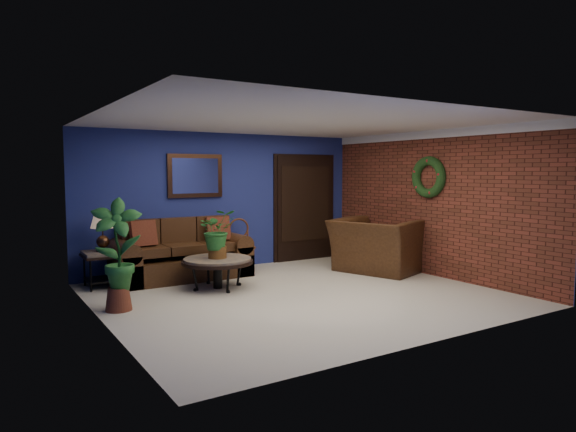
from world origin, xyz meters
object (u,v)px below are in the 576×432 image
end_table (104,260)px  side_chair (240,241)px  coffee_table (218,262)px  sofa (180,258)px  table_lamp (103,227)px  armchair (378,245)px

end_table → side_chair: bearing=1.6°
coffee_table → end_table: size_ratio=1.78×
sofa → side_chair: (1.15, 0.03, 0.21)m
table_lamp → armchair: (4.45, -1.34, -0.47)m
sofa → table_lamp: bearing=-178.4°
coffee_table → armchair: armchair is taller
sofa → coffee_table: (0.21, -1.06, 0.08)m
armchair → sofa: bearing=47.4°
coffee_table → side_chair: bearing=49.1°
end_table → side_chair: side_chair is taller
table_lamp → armchair: bearing=-16.7°
end_table → table_lamp: (-0.00, 0.00, 0.52)m
coffee_table → side_chair: side_chair is taller
end_table → table_lamp: 0.52m
coffee_table → side_chair: 1.45m
end_table → armchair: size_ratio=0.42×
side_chair → end_table: bearing=-167.4°
armchair → end_table: bearing=54.0°
side_chair → armchair: size_ratio=0.65×
table_lamp → side_chair: bearing=1.6°
table_lamp → armchair: 4.67m
sofa → armchair: (3.19, -1.37, 0.14)m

